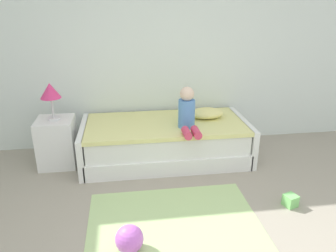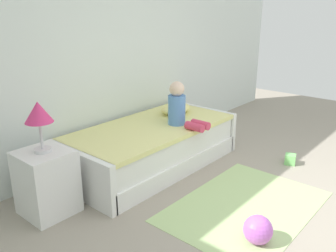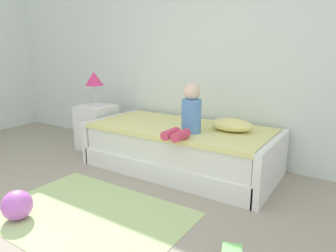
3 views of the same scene
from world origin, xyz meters
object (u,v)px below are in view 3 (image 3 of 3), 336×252
toy_ball (17,205)px  pillow (232,125)px  nightstand (97,127)px  bed (180,148)px  child_figure (189,113)px  table_lamp (94,80)px

toy_ball → pillow: bearing=58.2°
nightstand → pillow: size_ratio=1.36×
pillow → bed: bearing=-169.9°
child_figure → toy_ball: (-0.75, -1.41, -0.59)m
bed → nightstand: size_ratio=3.52×
bed → nightstand: nightstand is taller
nightstand → pillow: bearing=2.1°
bed → child_figure: (0.24, -0.23, 0.46)m
pillow → toy_ball: (-1.08, -1.74, -0.45)m
table_lamp → nightstand: bearing=0.0°
table_lamp → child_figure: bearing=-9.2°
toy_ball → nightstand: bearing=116.5°
nightstand → table_lamp: bearing=0.0°
pillow → child_figure: bearing=-134.5°
child_figure → toy_ball: child_figure is taller
bed → table_lamp: bearing=178.8°
pillow → toy_ball: 2.09m
nightstand → pillow: (1.91, 0.07, 0.26)m
bed → pillow: pillow is taller
bed → table_lamp: (-1.35, 0.03, 0.69)m
nightstand → pillow: pillow is taller
child_figure → pillow: 0.48m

